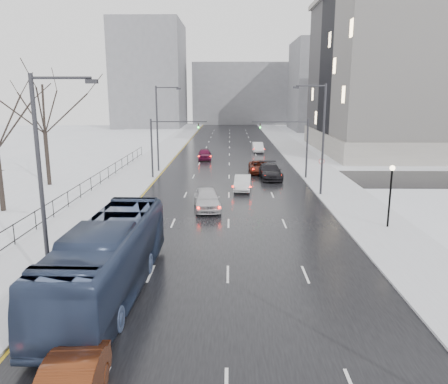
{
  "coord_description": "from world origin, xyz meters",
  "views": [
    {
      "loc": [
        0.09,
        0.97,
        9.16
      ],
      "look_at": [
        -0.31,
        30.34,
        2.5
      ],
      "focal_mm": 35.0,
      "sensor_mm": 36.0,
      "label": 1
    }
  ],
  "objects_px": {
    "streetlight_r_mid": "(321,134)",
    "tree_park_d": "(4,212)",
    "sedan_right_distant": "(258,147)",
    "sedan_center_near": "(207,199)",
    "sedan_right_near": "(243,183)",
    "bus": "(108,259)",
    "sedan_center_far": "(205,154)",
    "streetlight_l_near": "(45,175)",
    "mast_signal_right": "(297,141)",
    "sedan_right_far": "(270,171)",
    "lamppost_r_mid": "(391,187)",
    "streetlight_l_far": "(159,124)",
    "mast_signal_left": "(161,141)",
    "tree_park_e": "(50,186)",
    "no_uturn_sign": "(321,164)",
    "sedan_right_cross": "(259,167)"
  },
  "relations": [
    {
      "from": "streetlight_l_near",
      "to": "bus",
      "type": "distance_m",
      "value": 4.71
    },
    {
      "from": "bus",
      "to": "sedan_right_far",
      "type": "xyz_separation_m",
      "value": [
        9.96,
        28.24,
        -0.92
      ]
    },
    {
      "from": "mast_signal_left",
      "to": "sedan_right_near",
      "type": "distance_m",
      "value": 10.99
    },
    {
      "from": "bus",
      "to": "sedan_center_far",
      "type": "relative_size",
      "value": 2.79
    },
    {
      "from": "streetlight_r_mid",
      "to": "sedan_right_near",
      "type": "distance_m",
      "value": 8.66
    },
    {
      "from": "streetlight_r_mid",
      "to": "sedan_right_far",
      "type": "distance_m",
      "value": 9.95
    },
    {
      "from": "mast_signal_left",
      "to": "no_uturn_sign",
      "type": "xyz_separation_m",
      "value": [
        16.53,
        -4.0,
        -1.81
      ]
    },
    {
      "from": "sedan_right_far",
      "to": "sedan_right_distant",
      "type": "distance_m",
      "value": 22.17
    },
    {
      "from": "streetlight_r_mid",
      "to": "mast_signal_left",
      "type": "height_order",
      "value": "streetlight_r_mid"
    },
    {
      "from": "tree_park_d",
      "to": "sedan_right_near",
      "type": "relative_size",
      "value": 2.86
    },
    {
      "from": "streetlight_l_far",
      "to": "no_uturn_sign",
      "type": "distance_m",
      "value": 19.41
    },
    {
      "from": "tree_park_e",
      "to": "sedan_right_far",
      "type": "xyz_separation_m",
      "value": [
        22.7,
        3.93,
        0.85
      ]
    },
    {
      "from": "bus",
      "to": "sedan_right_distant",
      "type": "relative_size",
      "value": 2.68
    },
    {
      "from": "bus",
      "to": "mast_signal_right",
      "type": "bearing_deg",
      "value": 67.1
    },
    {
      "from": "tree_park_d",
      "to": "sedan_right_cross",
      "type": "distance_m",
      "value": 27.57
    },
    {
      "from": "tree_park_d",
      "to": "bus",
      "type": "xyz_separation_m",
      "value": [
        12.34,
        -14.31,
        1.77
      ]
    },
    {
      "from": "mast_signal_left",
      "to": "sedan_center_near",
      "type": "xyz_separation_m",
      "value": [
        5.58,
        -13.06,
        -3.21
      ]
    },
    {
      "from": "streetlight_l_far",
      "to": "streetlight_r_mid",
      "type": "bearing_deg",
      "value": -36.3
    },
    {
      "from": "mast_signal_left",
      "to": "sedan_right_distant",
      "type": "distance_m",
      "value": 25.28
    },
    {
      "from": "lamppost_r_mid",
      "to": "sedan_right_far",
      "type": "bearing_deg",
      "value": 109.93
    },
    {
      "from": "mast_signal_right",
      "to": "sedan_center_near",
      "type": "relative_size",
      "value": 1.29
    },
    {
      "from": "streetlight_r_mid",
      "to": "sedan_center_far",
      "type": "bearing_deg",
      "value": 117.92
    },
    {
      "from": "tree_park_e",
      "to": "no_uturn_sign",
      "type": "relative_size",
      "value": 5.0
    },
    {
      "from": "no_uturn_sign",
      "to": "sedan_right_near",
      "type": "relative_size",
      "value": 0.62
    },
    {
      "from": "sedan_center_far",
      "to": "sedan_right_distant",
      "type": "xyz_separation_m",
      "value": [
        8.0,
        8.07,
        0.0
      ]
    },
    {
      "from": "sedan_center_near",
      "to": "sedan_right_far",
      "type": "relative_size",
      "value": 0.9
    },
    {
      "from": "tree_park_d",
      "to": "streetlight_r_mid",
      "type": "bearing_deg",
      "value": 13.01
    },
    {
      "from": "streetlight_r_mid",
      "to": "tree_park_d",
      "type": "bearing_deg",
      "value": -166.99
    },
    {
      "from": "streetlight_l_far",
      "to": "mast_signal_left",
      "type": "relative_size",
      "value": 1.54
    },
    {
      "from": "sedan_right_distant",
      "to": "sedan_center_near",
      "type": "bearing_deg",
      "value": -101.33
    },
    {
      "from": "streetlight_l_near",
      "to": "sedan_right_near",
      "type": "height_order",
      "value": "streetlight_l_near"
    },
    {
      "from": "tree_park_d",
      "to": "streetlight_l_far",
      "type": "height_order",
      "value": "streetlight_l_far"
    },
    {
      "from": "tree_park_e",
      "to": "no_uturn_sign",
      "type": "distance_m",
      "value": 27.5
    },
    {
      "from": "tree_park_d",
      "to": "sedan_right_near",
      "type": "height_order",
      "value": "tree_park_d"
    },
    {
      "from": "mast_signal_right",
      "to": "no_uturn_sign",
      "type": "height_order",
      "value": "mast_signal_right"
    },
    {
      "from": "streetlight_r_mid",
      "to": "tree_park_e",
      "type": "bearing_deg",
      "value": 171.37
    },
    {
      "from": "sedan_center_near",
      "to": "sedan_right_near",
      "type": "height_order",
      "value": "sedan_center_near"
    },
    {
      "from": "streetlight_l_far",
      "to": "sedan_right_far",
      "type": "height_order",
      "value": "streetlight_l_far"
    },
    {
      "from": "tree_park_d",
      "to": "sedan_right_distant",
      "type": "bearing_deg",
      "value": 58.29
    },
    {
      "from": "sedan_center_near",
      "to": "sedan_center_far",
      "type": "distance_m",
      "value": 27.14
    },
    {
      "from": "no_uturn_sign",
      "to": "sedan_right_far",
      "type": "bearing_deg",
      "value": 140.13
    },
    {
      "from": "no_uturn_sign",
      "to": "sedan_center_near",
      "type": "relative_size",
      "value": 0.54
    },
    {
      "from": "streetlight_l_near",
      "to": "sedan_right_cross",
      "type": "height_order",
      "value": "streetlight_l_near"
    },
    {
      "from": "sedan_right_cross",
      "to": "tree_park_d",
      "type": "bearing_deg",
      "value": -141.1
    },
    {
      "from": "mast_signal_right",
      "to": "sedan_right_far",
      "type": "bearing_deg",
      "value": -178.52
    },
    {
      "from": "mast_signal_left",
      "to": "streetlight_l_far",
      "type": "bearing_deg",
      "value": 101.87
    },
    {
      "from": "lamppost_r_mid",
      "to": "sedan_right_distant",
      "type": "distance_m",
      "value": 40.67
    },
    {
      "from": "lamppost_r_mid",
      "to": "sedan_right_near",
      "type": "distance_m",
      "value": 15.64
    },
    {
      "from": "tree_park_d",
      "to": "streetlight_l_near",
      "type": "xyz_separation_m",
      "value": [
        9.63,
        -14.0,
        5.62
      ]
    },
    {
      "from": "no_uturn_sign",
      "to": "tree_park_e",
      "type": "bearing_deg",
      "value": 180.0
    }
  ]
}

